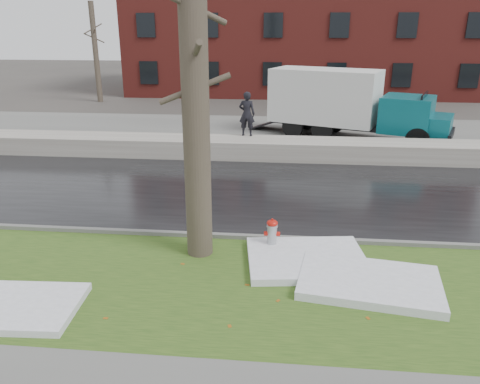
# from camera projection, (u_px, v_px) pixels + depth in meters

# --- Properties ---
(ground) EXTENTS (120.00, 120.00, 0.00)m
(ground) POSITION_uv_depth(u_px,v_px,m) (244.00, 259.00, 10.73)
(ground) COLOR #47423D
(ground) RESTS_ON ground
(verge) EXTENTS (60.00, 4.50, 0.04)m
(verge) POSITION_uv_depth(u_px,v_px,m) (239.00, 287.00, 9.55)
(verge) COLOR #284517
(verge) RESTS_ON ground
(road) EXTENTS (60.00, 7.00, 0.03)m
(road) POSITION_uv_depth(u_px,v_px,m) (257.00, 192.00, 14.94)
(road) COLOR black
(road) RESTS_ON ground
(parking_lot) EXTENTS (60.00, 9.00, 0.03)m
(parking_lot) POSITION_uv_depth(u_px,v_px,m) (268.00, 134.00, 22.90)
(parking_lot) COLOR slate
(parking_lot) RESTS_ON ground
(curb) EXTENTS (60.00, 0.15, 0.14)m
(curb) POSITION_uv_depth(u_px,v_px,m) (248.00, 237.00, 11.64)
(curb) COLOR slate
(curb) RESTS_ON ground
(snowbank) EXTENTS (60.00, 1.60, 0.75)m
(snowbank) POSITION_uv_depth(u_px,v_px,m) (264.00, 148.00, 18.75)
(snowbank) COLOR #AAA69C
(snowbank) RESTS_ON ground
(brick_building) EXTENTS (26.00, 12.00, 10.00)m
(brick_building) POSITION_uv_depth(u_px,v_px,m) (304.00, 25.00, 36.94)
(brick_building) COLOR maroon
(brick_building) RESTS_ON ground
(bg_tree_left) EXTENTS (1.40, 1.62, 6.50)m
(bg_tree_left) POSITION_uv_depth(u_px,v_px,m) (96.00, 52.00, 31.31)
(bg_tree_left) COLOR brown
(bg_tree_left) RESTS_ON ground
(bg_tree_center) EXTENTS (1.40, 1.62, 6.50)m
(bg_tree_center) POSITION_uv_depth(u_px,v_px,m) (195.00, 49.00, 34.50)
(bg_tree_center) COLOR brown
(bg_tree_center) RESTS_ON ground
(fire_hydrant) EXTENTS (0.38, 0.32, 0.79)m
(fire_hydrant) POSITION_uv_depth(u_px,v_px,m) (272.00, 233.00, 10.96)
(fire_hydrant) COLOR #A4A7AC
(fire_hydrant) RESTS_ON verge
(tree) EXTENTS (1.51, 1.77, 7.35)m
(tree) POSITION_uv_depth(u_px,v_px,m) (195.00, 92.00, 9.71)
(tree) COLOR brown
(tree) RESTS_ON verge
(box_truck) EXTENTS (9.27, 4.97, 3.13)m
(box_truck) POSITION_uv_depth(u_px,v_px,m) (345.00, 103.00, 21.58)
(box_truck) COLOR black
(box_truck) RESTS_ON ground
(worker) EXTENTS (0.69, 0.49, 1.80)m
(worker) POSITION_uv_depth(u_px,v_px,m) (247.00, 114.00, 18.95)
(worker) COLOR black
(worker) RESTS_ON snowbank
(snow_patch_near) EXTENTS (2.83, 2.31, 0.16)m
(snow_patch_near) POSITION_uv_depth(u_px,v_px,m) (307.00, 259.00, 10.46)
(snow_patch_near) COLOR white
(snow_patch_near) RESTS_ON verge
(snow_patch_far) EXTENTS (2.28, 1.71, 0.14)m
(snow_patch_far) POSITION_uv_depth(u_px,v_px,m) (19.00, 307.00, 8.72)
(snow_patch_far) COLOR white
(snow_patch_far) RESTS_ON verge
(snow_patch_side) EXTENTS (3.04, 2.21, 0.18)m
(snow_patch_side) POSITION_uv_depth(u_px,v_px,m) (369.00, 282.00, 9.51)
(snow_patch_side) COLOR white
(snow_patch_side) RESTS_ON verge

